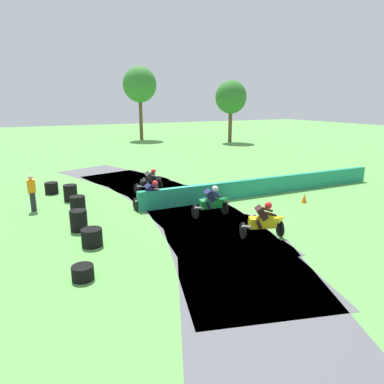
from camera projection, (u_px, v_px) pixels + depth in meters
The scene contains 17 objects.
ground_plane at pixel (183, 205), 16.44m from camera, with size 120.00×120.00×0.00m, color #569947.
track_asphalt at pixel (169, 207), 16.15m from camera, with size 7.32×24.80×0.01m.
safety_barrier at pixel (268, 186), 18.35m from camera, with size 0.30×14.25×0.90m, color #1E8466.
motorcycle_lead_yellow at pixel (265, 221), 12.38m from camera, with size 1.69×1.10×1.43m.
motorcycle_chase_green at pixel (212, 202), 14.68m from camera, with size 1.69×0.77×1.43m.
motorcycle_trailing_orange at pixel (153, 195), 15.81m from camera, with size 1.68×0.87×1.43m.
motorcycle_fourth_black at pixel (151, 181), 18.56m from camera, with size 1.72×1.05×1.42m.
tire_stack_near at pixel (83, 273), 9.58m from camera, with size 0.61×0.61×0.40m.
tire_stack_mid_a at pixel (92, 237), 11.79m from camera, with size 0.70×0.70×0.60m.
tire_stack_mid_b at pixel (79, 220), 13.16m from camera, with size 0.64×0.64×0.80m.
tire_stack_far at pixel (78, 205), 15.09m from camera, with size 0.65×0.65×0.80m.
tire_stack_extra_a at pixel (70, 193), 17.12m from camera, with size 0.65×0.65×0.80m.
tire_stack_extra_b at pixel (52, 188), 18.47m from camera, with size 0.68×0.68×0.60m.
track_marshal at pixel (32, 193), 15.40m from camera, with size 0.34×0.24×1.63m.
traffic_cone at pixel (304, 198), 16.81m from camera, with size 0.28×0.28×0.44m, color orange.
tree_far_left at pixel (231, 97), 40.22m from camera, with size 3.61×3.61×7.13m.
tree_mid_rise at pixel (140, 85), 42.61m from camera, with size 4.11×4.11×8.91m.
Camera 1 is at (-6.72, -14.24, 4.80)m, focal length 32.45 mm.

